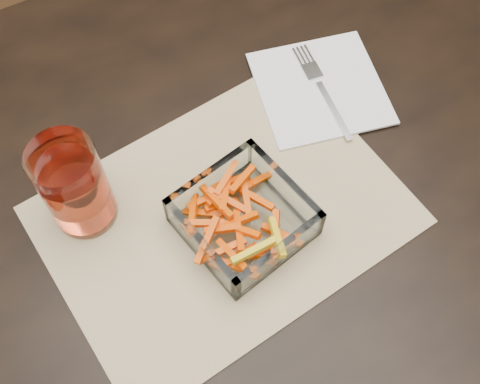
{
  "coord_description": "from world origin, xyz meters",
  "views": [
    {
      "loc": [
        -0.28,
        -0.36,
        1.46
      ],
      "look_at": [
        -0.11,
        -0.04,
        0.78
      ],
      "focal_mm": 45.0,
      "sensor_mm": 36.0,
      "label": 1
    }
  ],
  "objects_px": {
    "glass_bowl": "(244,219)",
    "fork": "(321,88)",
    "dining_table": "(292,178)",
    "tumbler": "(75,188)"
  },
  "relations": [
    {
      "from": "fork",
      "to": "glass_bowl",
      "type": "bearing_deg",
      "value": -138.12
    },
    {
      "from": "dining_table",
      "to": "glass_bowl",
      "type": "height_order",
      "value": "glass_bowl"
    },
    {
      "from": "glass_bowl",
      "to": "fork",
      "type": "height_order",
      "value": "glass_bowl"
    },
    {
      "from": "fork",
      "to": "tumbler",
      "type": "bearing_deg",
      "value": -168.78
    },
    {
      "from": "dining_table",
      "to": "fork",
      "type": "height_order",
      "value": "fork"
    },
    {
      "from": "dining_table",
      "to": "tumbler",
      "type": "bearing_deg",
      "value": 171.64
    },
    {
      "from": "dining_table",
      "to": "fork",
      "type": "distance_m",
      "value": 0.14
    },
    {
      "from": "dining_table",
      "to": "glass_bowl",
      "type": "distance_m",
      "value": 0.18
    },
    {
      "from": "glass_bowl",
      "to": "tumbler",
      "type": "height_order",
      "value": "tumbler"
    },
    {
      "from": "glass_bowl",
      "to": "fork",
      "type": "distance_m",
      "value": 0.25
    }
  ]
}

